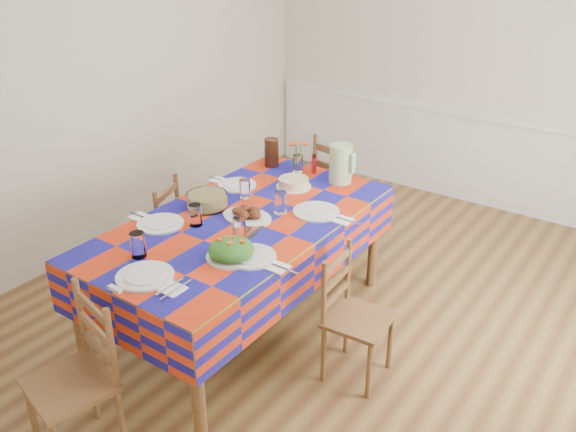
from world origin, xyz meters
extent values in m
cube|color=brown|center=(0.00, 0.00, -0.02)|extent=(4.50, 5.00, 0.04)
cube|color=beige|center=(0.00, 2.52, 1.35)|extent=(4.50, 0.04, 2.70)
cube|color=beige|center=(-2.27, 0.00, 1.35)|extent=(0.04, 5.00, 2.70)
cube|color=white|center=(0.00, 2.47, 0.90)|extent=(4.41, 0.06, 0.04)
cube|color=white|center=(0.00, 2.48, 0.45)|extent=(4.41, 0.03, 0.90)
cylinder|color=brown|center=(-0.95, -1.50, 0.40)|extent=(0.08, 0.08, 0.80)
cylinder|color=brown|center=(0.03, -1.50, 0.40)|extent=(0.08, 0.08, 0.80)
cylinder|color=brown|center=(-0.95, 0.49, 0.40)|extent=(0.08, 0.08, 0.80)
cylinder|color=brown|center=(0.03, 0.49, 0.40)|extent=(0.08, 0.08, 0.80)
cube|color=brown|center=(-0.46, -0.50, 0.82)|extent=(1.12, 2.12, 0.04)
cube|color=red|center=(-0.46, -0.50, 0.84)|extent=(1.16, 2.16, 0.01)
cube|color=red|center=(-1.04, -0.50, 0.67)|extent=(0.01, 2.16, 0.33)
cube|color=red|center=(0.12, -0.50, 0.67)|extent=(0.01, 2.16, 0.33)
cube|color=red|center=(-0.46, -1.59, 0.67)|extent=(1.16, 0.01, 0.33)
cube|color=red|center=(-0.46, 0.58, 0.67)|extent=(1.16, 0.01, 0.33)
cylinder|color=silver|center=(-0.44, -1.37, 0.85)|extent=(0.32, 0.32, 0.02)
cylinder|color=silver|center=(-0.44, -1.37, 0.86)|extent=(0.23, 0.23, 0.01)
cylinder|color=white|center=(-0.64, -1.23, 0.92)|extent=(0.09, 0.09, 0.16)
cube|color=white|center=(-0.22, -1.37, 0.85)|extent=(0.12, 0.12, 0.01)
cube|color=silver|center=(-0.24, -1.37, 0.85)|extent=(0.01, 0.20, 0.00)
cube|color=silver|center=(-0.20, -1.37, 0.85)|extent=(0.01, 0.24, 0.00)
cylinder|color=silver|center=(-0.83, -0.87, 0.85)|extent=(0.30, 0.30, 0.02)
cylinder|color=silver|center=(-0.83, -0.87, 0.86)|extent=(0.21, 0.21, 0.01)
cylinder|color=white|center=(-0.64, -0.74, 0.92)|extent=(0.08, 0.08, 0.15)
cube|color=white|center=(-1.03, -0.87, 0.85)|extent=(0.11, 0.11, 0.01)
cube|color=silver|center=(-1.06, -0.87, 0.85)|extent=(0.19, 0.01, 0.00)
cube|color=silver|center=(-1.01, -0.87, 0.85)|extent=(0.22, 0.01, 0.00)
cylinder|color=silver|center=(-0.83, -0.09, 0.85)|extent=(0.28, 0.28, 0.01)
cylinder|color=silver|center=(-0.83, -0.09, 0.86)|extent=(0.20, 0.20, 0.01)
cylinder|color=white|center=(-0.65, -0.22, 0.91)|extent=(0.08, 0.08, 0.14)
cube|color=white|center=(-1.02, -0.09, 0.85)|extent=(0.11, 0.11, 0.01)
cube|color=silver|center=(-1.04, -0.09, 0.85)|extent=(0.18, 0.01, 0.00)
cube|color=silver|center=(-1.00, -0.09, 0.85)|extent=(0.21, 0.01, 0.00)
cylinder|color=silver|center=(-0.09, -0.86, 0.85)|extent=(0.30, 0.30, 0.02)
cylinder|color=silver|center=(-0.09, -0.86, 0.86)|extent=(0.21, 0.21, 0.01)
cylinder|color=white|center=(-0.28, -0.73, 0.92)|extent=(0.09, 0.09, 0.15)
cube|color=white|center=(0.11, -0.86, 0.85)|extent=(0.11, 0.11, 0.01)
cube|color=silver|center=(0.09, -0.86, 0.85)|extent=(0.19, 0.01, 0.00)
cube|color=silver|center=(0.13, -0.86, 0.85)|extent=(0.22, 0.01, 0.00)
cylinder|color=silver|center=(-0.11, -0.13, 0.85)|extent=(0.31, 0.31, 0.02)
cylinder|color=silver|center=(-0.11, -0.13, 0.86)|extent=(0.22, 0.22, 0.01)
cylinder|color=white|center=(-0.30, -0.27, 0.92)|extent=(0.09, 0.09, 0.15)
cube|color=white|center=(0.10, -0.13, 0.85)|extent=(0.12, 0.12, 0.01)
cube|color=silver|center=(0.08, -0.13, 0.85)|extent=(0.20, 0.01, 0.00)
cube|color=silver|center=(0.13, -0.13, 0.85)|extent=(0.23, 0.01, 0.00)
ellipsoid|color=silver|center=(-0.44, -0.47, 0.85)|extent=(0.36, 0.26, 0.02)
ellipsoid|color=black|center=(-0.37, -0.47, 0.89)|extent=(0.09, 0.08, 0.05)
ellipsoid|color=black|center=(-0.41, -0.42, 0.89)|extent=(0.09, 0.08, 0.05)
ellipsoid|color=black|center=(-0.48, -0.44, 0.89)|extent=(0.09, 0.08, 0.05)
ellipsoid|color=black|center=(-0.49, -0.49, 0.89)|extent=(0.09, 0.08, 0.05)
ellipsoid|color=black|center=(-0.43, -0.51, 0.89)|extent=(0.09, 0.08, 0.05)
cylinder|color=silver|center=(-0.19, -0.93, 0.85)|extent=(0.30, 0.30, 0.01)
ellipsoid|color=#104111|center=(-0.19, -0.93, 0.90)|extent=(0.27, 0.27, 0.12)
cube|color=#D34C12|center=(-0.25, -0.96, 0.96)|extent=(0.04, 0.03, 0.01)
cube|color=#D34C12|center=(-0.21, -0.90, 0.96)|extent=(0.04, 0.04, 0.01)
cube|color=#D34C12|center=(-0.17, -0.96, 0.96)|extent=(0.03, 0.04, 0.01)
cube|color=#D34C12|center=(-0.13, -0.90, 0.96)|extent=(0.04, 0.04, 0.01)
cylinder|color=white|center=(-0.77, -0.49, 0.90)|extent=(0.28, 0.28, 0.10)
cylinder|color=#DDD075|center=(-0.77, -0.49, 0.89)|extent=(0.26, 0.26, 0.08)
cylinder|color=silver|center=(-0.48, 0.13, 0.85)|extent=(0.26, 0.26, 0.01)
cylinder|color=tan|center=(-0.48, 0.13, 0.89)|extent=(0.22, 0.22, 0.06)
cube|color=black|center=(-0.33, -0.59, 0.85)|extent=(0.14, 0.34, 0.01)
cube|color=black|center=(-0.27, -0.57, 0.85)|extent=(0.07, 0.35, 0.01)
cylinder|color=white|center=(-0.63, 0.40, 0.91)|extent=(0.08, 0.08, 0.14)
cylinder|color=#2B6622|center=(-0.65, 0.40, 0.96)|extent=(0.01, 0.01, 0.19)
ellipsoid|color=#D34C12|center=(-0.68, 0.40, 1.06)|extent=(0.06, 0.06, 0.02)
cylinder|color=#2B6622|center=(-0.61, 0.42, 0.96)|extent=(0.01, 0.01, 0.19)
ellipsoid|color=#D34C12|center=(-0.58, 0.43, 1.08)|extent=(0.06, 0.06, 0.02)
cylinder|color=#2B6622|center=(-0.63, 0.39, 0.96)|extent=(0.01, 0.01, 0.19)
ellipsoid|color=#D34C12|center=(-0.63, 0.36, 1.09)|extent=(0.06, 0.06, 0.02)
cylinder|color=red|center=(-0.51, 0.45, 0.92)|extent=(0.04, 0.04, 0.16)
cylinder|color=#9DC38A|center=(-0.25, 0.42, 0.99)|extent=(0.17, 0.17, 0.29)
cylinder|color=black|center=(-0.87, 0.39, 0.96)|extent=(0.11, 0.11, 0.23)
cube|color=silver|center=(-0.47, -1.56, 0.85)|extent=(0.09, 0.03, 0.02)
cylinder|color=brown|center=(-0.68, -2.04, 0.23)|extent=(0.04, 0.04, 0.45)
cylinder|color=brown|center=(-0.59, -1.71, 0.23)|extent=(0.04, 0.04, 0.45)
cylinder|color=brown|center=(-0.24, -1.80, 0.23)|extent=(0.04, 0.04, 0.45)
cube|color=brown|center=(-0.46, -1.92, 0.47)|extent=(0.50, 0.49, 0.03)
cylinder|color=brown|center=(-0.59, -1.70, 0.70)|extent=(0.04, 0.04, 0.50)
cylinder|color=brown|center=(-0.24, -1.79, 0.70)|extent=(0.04, 0.04, 0.50)
cube|color=brown|center=(-0.42, -1.75, 0.60)|extent=(0.35, 0.11, 0.05)
cube|color=brown|center=(-0.42, -1.75, 0.73)|extent=(0.35, 0.11, 0.05)
cube|color=brown|center=(-0.42, -1.75, 0.86)|extent=(0.35, 0.11, 0.05)
cylinder|color=brown|center=(-0.23, 1.06, 0.25)|extent=(0.04, 0.04, 0.49)
cylinder|color=brown|center=(-0.62, 1.13, 0.25)|extent=(0.04, 0.04, 0.49)
cylinder|color=brown|center=(-0.30, 0.69, 0.25)|extent=(0.04, 0.04, 0.49)
cylinder|color=brown|center=(-0.69, 0.77, 0.25)|extent=(0.04, 0.04, 0.49)
cube|color=brown|center=(-0.46, 0.91, 0.51)|extent=(0.54, 0.52, 0.03)
cylinder|color=brown|center=(-0.30, 0.68, 0.77)|extent=(0.04, 0.04, 0.55)
cylinder|color=brown|center=(-0.69, 0.76, 0.77)|extent=(0.04, 0.04, 0.55)
cube|color=brown|center=(-0.50, 0.72, 0.66)|extent=(0.39, 0.10, 0.05)
cube|color=brown|center=(-0.50, 0.72, 0.80)|extent=(0.39, 0.10, 0.05)
cube|color=brown|center=(-0.50, 0.72, 0.94)|extent=(0.39, 0.10, 0.05)
cylinder|color=brown|center=(-1.58, -0.40, 0.21)|extent=(0.03, 0.03, 0.43)
cylinder|color=brown|center=(-1.47, -0.72, 0.21)|extent=(0.03, 0.03, 0.43)
cylinder|color=brown|center=(-1.28, -0.29, 0.21)|extent=(0.03, 0.03, 0.43)
cylinder|color=brown|center=(-1.17, -0.61, 0.21)|extent=(0.03, 0.03, 0.43)
cube|color=brown|center=(-1.37, -0.50, 0.44)|extent=(0.49, 0.50, 0.03)
cylinder|color=brown|center=(-1.27, -0.29, 0.66)|extent=(0.03, 0.03, 0.47)
cylinder|color=brown|center=(-1.16, -0.61, 0.66)|extent=(0.03, 0.03, 0.47)
cube|color=brown|center=(-1.21, -0.45, 0.57)|extent=(0.13, 0.33, 0.05)
cube|color=brown|center=(-1.21, -0.45, 0.69)|extent=(0.13, 0.33, 0.05)
cube|color=brown|center=(-1.21, -0.45, 0.82)|extent=(0.13, 0.33, 0.05)
cylinder|color=brown|center=(0.62, -0.66, 0.20)|extent=(0.03, 0.03, 0.41)
cylinder|color=brown|center=(0.60, -0.33, 0.20)|extent=(0.03, 0.03, 0.41)
cylinder|color=brown|center=(0.31, -0.68, 0.20)|extent=(0.03, 0.03, 0.41)
cylinder|color=brown|center=(0.29, -0.35, 0.20)|extent=(0.03, 0.03, 0.41)
cube|color=brown|center=(0.45, -0.50, 0.42)|extent=(0.39, 0.41, 0.03)
cylinder|color=brown|center=(0.30, -0.68, 0.63)|extent=(0.03, 0.03, 0.45)
cylinder|color=brown|center=(0.28, -0.35, 0.63)|extent=(0.03, 0.03, 0.45)
cube|color=brown|center=(0.29, -0.52, 0.54)|extent=(0.04, 0.33, 0.05)
cube|color=brown|center=(0.29, -0.52, 0.66)|extent=(0.04, 0.33, 0.05)
cube|color=brown|center=(0.29, -0.52, 0.78)|extent=(0.04, 0.33, 0.05)
camera|label=1|loc=(1.87, -3.26, 2.64)|focal=38.00mm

